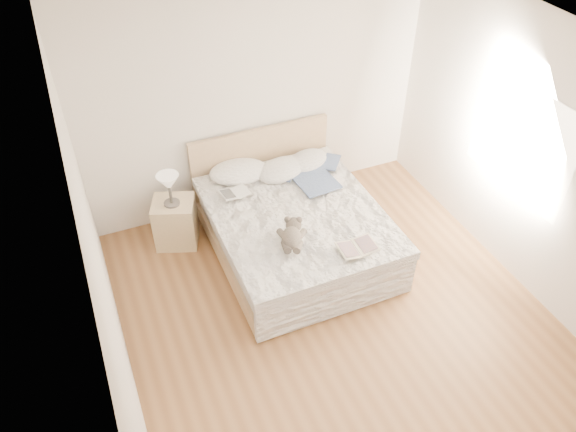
{
  "coord_description": "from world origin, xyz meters",
  "views": [
    {
      "loc": [
        -1.87,
        -3.05,
        4.35
      ],
      "look_at": [
        -0.13,
        1.05,
        0.62
      ],
      "focal_mm": 35.0,
      "sensor_mm": 36.0,
      "label": 1
    }
  ],
  "objects_px": {
    "bed": "(294,227)",
    "nightstand": "(176,222)",
    "table_lamp": "(169,184)",
    "teddy_bear": "(292,243)",
    "photo_book": "(235,193)",
    "childrens_book": "(357,248)"
  },
  "relations": [
    {
      "from": "table_lamp",
      "to": "childrens_book",
      "type": "relative_size",
      "value": 0.97
    },
    {
      "from": "nightstand",
      "to": "bed",
      "type": "bearing_deg",
      "value": -28.17
    },
    {
      "from": "nightstand",
      "to": "table_lamp",
      "type": "xyz_separation_m",
      "value": [
        -0.01,
        -0.02,
        0.55
      ]
    },
    {
      "from": "bed",
      "to": "nightstand",
      "type": "distance_m",
      "value": 1.32
    },
    {
      "from": "teddy_bear",
      "to": "bed",
      "type": "bearing_deg",
      "value": 87.05
    },
    {
      "from": "table_lamp",
      "to": "nightstand",
      "type": "bearing_deg",
      "value": 70.45
    },
    {
      "from": "table_lamp",
      "to": "bed",
      "type": "bearing_deg",
      "value": -27.17
    },
    {
      "from": "childrens_book",
      "to": "teddy_bear",
      "type": "distance_m",
      "value": 0.64
    },
    {
      "from": "table_lamp",
      "to": "teddy_bear",
      "type": "bearing_deg",
      "value": -52.27
    },
    {
      "from": "table_lamp",
      "to": "childrens_book",
      "type": "height_order",
      "value": "table_lamp"
    },
    {
      "from": "teddy_bear",
      "to": "childrens_book",
      "type": "bearing_deg",
      "value": -4.55
    },
    {
      "from": "table_lamp",
      "to": "teddy_bear",
      "type": "distance_m",
      "value": 1.49
    },
    {
      "from": "table_lamp",
      "to": "photo_book",
      "type": "height_order",
      "value": "table_lamp"
    },
    {
      "from": "nightstand",
      "to": "childrens_book",
      "type": "bearing_deg",
      "value": -45.32
    },
    {
      "from": "bed",
      "to": "teddy_bear",
      "type": "xyz_separation_m",
      "value": [
        -0.27,
        -0.57,
        0.34
      ]
    },
    {
      "from": "bed",
      "to": "photo_book",
      "type": "height_order",
      "value": "bed"
    },
    {
      "from": "nightstand",
      "to": "table_lamp",
      "type": "height_order",
      "value": "table_lamp"
    },
    {
      "from": "bed",
      "to": "teddy_bear",
      "type": "bearing_deg",
      "value": -115.44
    },
    {
      "from": "table_lamp",
      "to": "photo_book",
      "type": "xyz_separation_m",
      "value": [
        0.66,
        -0.18,
        -0.2
      ]
    },
    {
      "from": "bed",
      "to": "nightstand",
      "type": "xyz_separation_m",
      "value": [
        -1.17,
        0.62,
        -0.03
      ]
    },
    {
      "from": "childrens_book",
      "to": "bed",
      "type": "bearing_deg",
      "value": 110.69
    },
    {
      "from": "photo_book",
      "to": "table_lamp",
      "type": "bearing_deg",
      "value": 157.37
    }
  ]
}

